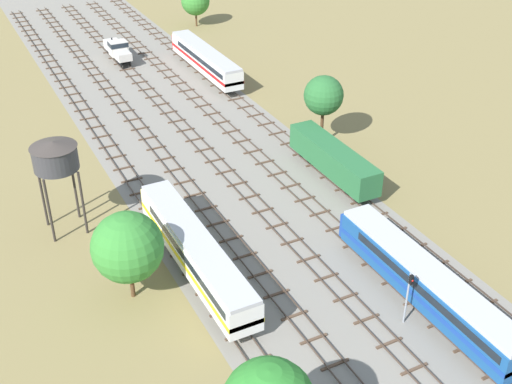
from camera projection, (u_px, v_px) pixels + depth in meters
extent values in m
plane|color=olive|center=(184.00, 129.00, 82.61)|extent=(480.00, 480.00, 0.00)
cube|color=gray|center=(184.00, 129.00, 82.61)|extent=(23.75, 176.00, 0.01)
cube|color=#47382D|center=(99.00, 142.00, 79.15)|extent=(0.07, 126.00, 0.15)
cube|color=#47382D|center=(111.00, 139.00, 79.70)|extent=(0.07, 126.00, 0.15)
cube|color=brown|center=(257.00, 360.00, 48.63)|extent=(2.40, 0.22, 0.14)
cube|color=brown|center=(239.00, 335.00, 50.92)|extent=(2.40, 0.22, 0.14)
cube|color=brown|center=(223.00, 312.00, 53.20)|extent=(2.40, 0.22, 0.14)
cube|color=brown|center=(208.00, 291.00, 55.49)|extent=(2.40, 0.22, 0.14)
cube|color=brown|center=(195.00, 271.00, 57.78)|extent=(2.40, 0.22, 0.14)
cube|color=brown|center=(182.00, 253.00, 60.06)|extent=(2.40, 0.22, 0.14)
cube|color=brown|center=(171.00, 236.00, 62.35)|extent=(2.40, 0.22, 0.14)
cube|color=brown|center=(160.00, 221.00, 64.64)|extent=(2.40, 0.22, 0.14)
cube|color=brown|center=(150.00, 206.00, 66.92)|extent=(2.40, 0.22, 0.14)
cube|color=brown|center=(141.00, 193.00, 69.21)|extent=(2.40, 0.22, 0.14)
cube|color=brown|center=(132.00, 180.00, 71.50)|extent=(2.40, 0.22, 0.14)
cube|color=brown|center=(124.00, 168.00, 73.78)|extent=(2.40, 0.22, 0.14)
cube|color=brown|center=(116.00, 157.00, 76.07)|extent=(2.40, 0.22, 0.14)
cube|color=brown|center=(109.00, 146.00, 78.36)|extent=(2.40, 0.22, 0.14)
cube|color=brown|center=(102.00, 137.00, 80.64)|extent=(2.40, 0.22, 0.14)
cube|color=brown|center=(95.00, 127.00, 82.93)|extent=(2.40, 0.22, 0.14)
cube|color=brown|center=(89.00, 118.00, 85.22)|extent=(2.40, 0.22, 0.14)
cube|color=brown|center=(83.00, 110.00, 87.50)|extent=(2.40, 0.22, 0.14)
cube|color=brown|center=(78.00, 102.00, 89.79)|extent=(2.40, 0.22, 0.14)
cube|color=brown|center=(72.00, 94.00, 92.08)|extent=(2.40, 0.22, 0.14)
cube|color=brown|center=(67.00, 87.00, 94.36)|extent=(2.40, 0.22, 0.14)
cube|color=brown|center=(63.00, 80.00, 96.65)|extent=(2.40, 0.22, 0.14)
cube|color=brown|center=(58.00, 74.00, 98.94)|extent=(2.40, 0.22, 0.14)
cube|color=brown|center=(54.00, 67.00, 101.22)|extent=(2.40, 0.22, 0.14)
cube|color=brown|center=(50.00, 61.00, 103.51)|extent=(2.40, 0.22, 0.14)
cube|color=brown|center=(46.00, 56.00, 105.80)|extent=(2.40, 0.22, 0.14)
cube|color=brown|center=(42.00, 50.00, 108.08)|extent=(2.40, 0.22, 0.14)
cube|color=brown|center=(38.00, 45.00, 110.37)|extent=(2.40, 0.22, 0.14)
cube|color=brown|center=(35.00, 40.00, 112.65)|extent=(2.40, 0.22, 0.14)
cube|color=brown|center=(31.00, 35.00, 114.94)|extent=(2.40, 0.22, 0.14)
cube|color=brown|center=(28.00, 30.00, 117.23)|extent=(2.40, 0.22, 0.14)
cube|color=brown|center=(25.00, 26.00, 119.51)|extent=(2.40, 0.22, 0.14)
cube|color=brown|center=(22.00, 22.00, 121.80)|extent=(2.40, 0.22, 0.14)
cube|color=brown|center=(19.00, 18.00, 124.09)|extent=(2.40, 0.22, 0.14)
cube|color=brown|center=(16.00, 14.00, 126.37)|extent=(2.40, 0.22, 0.14)
cube|color=#47382D|center=(138.00, 133.00, 81.07)|extent=(0.07, 126.00, 0.15)
cube|color=#47382D|center=(149.00, 131.00, 81.62)|extent=(0.07, 126.00, 0.15)
cube|color=brown|center=(335.00, 365.00, 48.26)|extent=(2.40, 0.22, 0.14)
cube|color=brown|center=(314.00, 339.00, 50.55)|extent=(2.40, 0.22, 0.14)
cube|color=brown|center=(294.00, 316.00, 52.84)|extent=(2.40, 0.22, 0.14)
cube|color=brown|center=(277.00, 294.00, 55.12)|extent=(2.40, 0.22, 0.14)
cube|color=brown|center=(260.00, 274.00, 57.41)|extent=(2.40, 0.22, 0.14)
cube|color=brown|center=(245.00, 256.00, 59.70)|extent=(2.40, 0.22, 0.14)
cube|color=brown|center=(231.00, 239.00, 61.98)|extent=(2.40, 0.22, 0.14)
cube|color=brown|center=(218.00, 223.00, 64.27)|extent=(2.40, 0.22, 0.14)
cube|color=brown|center=(206.00, 209.00, 66.56)|extent=(2.40, 0.22, 0.14)
cube|color=brown|center=(195.00, 195.00, 68.84)|extent=(2.40, 0.22, 0.14)
cube|color=brown|center=(184.00, 182.00, 71.13)|extent=(2.40, 0.22, 0.14)
cube|color=brown|center=(174.00, 170.00, 73.42)|extent=(2.40, 0.22, 0.14)
cube|color=brown|center=(165.00, 159.00, 75.70)|extent=(2.40, 0.22, 0.14)
cube|color=brown|center=(156.00, 148.00, 77.99)|extent=(2.40, 0.22, 0.14)
cube|color=brown|center=(148.00, 138.00, 80.28)|extent=(2.40, 0.22, 0.14)
cube|color=brown|center=(140.00, 129.00, 82.56)|extent=(2.40, 0.22, 0.14)
cube|color=brown|center=(133.00, 120.00, 84.85)|extent=(2.40, 0.22, 0.14)
cube|color=brown|center=(126.00, 111.00, 87.14)|extent=(2.40, 0.22, 0.14)
cube|color=brown|center=(119.00, 103.00, 89.42)|extent=(2.40, 0.22, 0.14)
cube|color=brown|center=(113.00, 96.00, 91.71)|extent=(2.40, 0.22, 0.14)
cube|color=brown|center=(107.00, 88.00, 94.00)|extent=(2.40, 0.22, 0.14)
cube|color=brown|center=(101.00, 81.00, 96.28)|extent=(2.40, 0.22, 0.14)
cube|color=brown|center=(96.00, 75.00, 98.57)|extent=(2.40, 0.22, 0.14)
cube|color=brown|center=(90.00, 68.00, 100.86)|extent=(2.40, 0.22, 0.14)
cube|color=brown|center=(85.00, 62.00, 103.14)|extent=(2.40, 0.22, 0.14)
cube|color=brown|center=(81.00, 57.00, 105.43)|extent=(2.40, 0.22, 0.14)
cube|color=brown|center=(76.00, 51.00, 107.72)|extent=(2.40, 0.22, 0.14)
cube|color=brown|center=(72.00, 46.00, 110.00)|extent=(2.40, 0.22, 0.14)
cube|color=brown|center=(68.00, 41.00, 112.29)|extent=(2.40, 0.22, 0.14)
cube|color=brown|center=(63.00, 36.00, 114.58)|extent=(2.40, 0.22, 0.14)
cube|color=brown|center=(60.00, 31.00, 116.86)|extent=(2.40, 0.22, 0.14)
cube|color=brown|center=(56.00, 27.00, 119.15)|extent=(2.40, 0.22, 0.14)
cube|color=brown|center=(52.00, 22.00, 121.43)|extent=(2.40, 0.22, 0.14)
cube|color=brown|center=(49.00, 18.00, 123.72)|extent=(2.40, 0.22, 0.14)
cube|color=brown|center=(46.00, 14.00, 126.01)|extent=(2.40, 0.22, 0.14)
cube|color=brown|center=(42.00, 10.00, 128.29)|extent=(2.40, 0.22, 0.14)
cube|color=#47382D|center=(176.00, 126.00, 82.99)|extent=(0.07, 126.00, 0.15)
cube|color=#47382D|center=(186.00, 123.00, 83.54)|extent=(0.07, 126.00, 0.15)
cube|color=brown|center=(414.00, 369.00, 47.90)|extent=(2.40, 0.22, 0.14)
cube|color=brown|center=(389.00, 343.00, 50.18)|extent=(2.40, 0.22, 0.14)
cube|color=brown|center=(366.00, 319.00, 52.47)|extent=(2.40, 0.22, 0.14)
cube|color=brown|center=(345.00, 297.00, 54.76)|extent=(2.40, 0.22, 0.14)
cube|color=brown|center=(326.00, 277.00, 57.04)|extent=(2.40, 0.22, 0.14)
cube|color=brown|center=(309.00, 259.00, 59.33)|extent=(2.40, 0.22, 0.14)
cube|color=brown|center=(292.00, 242.00, 61.62)|extent=(2.40, 0.22, 0.14)
cube|color=brown|center=(277.00, 226.00, 63.90)|extent=(2.40, 0.22, 0.14)
cube|color=brown|center=(263.00, 211.00, 66.19)|extent=(2.40, 0.22, 0.14)
cube|color=brown|center=(249.00, 197.00, 68.48)|extent=(2.40, 0.22, 0.14)
cube|color=brown|center=(237.00, 184.00, 70.76)|extent=(2.40, 0.22, 0.14)
cube|color=brown|center=(225.00, 172.00, 73.05)|extent=(2.40, 0.22, 0.14)
cube|color=brown|center=(214.00, 161.00, 75.34)|extent=(2.40, 0.22, 0.14)
cube|color=brown|center=(204.00, 150.00, 77.62)|extent=(2.40, 0.22, 0.14)
cube|color=brown|center=(195.00, 140.00, 79.91)|extent=(2.40, 0.22, 0.14)
cube|color=brown|center=(185.00, 130.00, 82.20)|extent=(2.40, 0.22, 0.14)
cube|color=brown|center=(177.00, 121.00, 84.48)|extent=(2.40, 0.22, 0.14)
cube|color=brown|center=(169.00, 113.00, 86.77)|extent=(2.40, 0.22, 0.14)
cube|color=brown|center=(161.00, 104.00, 89.06)|extent=(2.40, 0.22, 0.14)
cube|color=brown|center=(153.00, 97.00, 91.34)|extent=(2.40, 0.22, 0.14)
cube|color=brown|center=(146.00, 89.00, 93.63)|extent=(2.40, 0.22, 0.14)
cube|color=brown|center=(140.00, 82.00, 95.92)|extent=(2.40, 0.22, 0.14)
cube|color=brown|center=(133.00, 76.00, 98.20)|extent=(2.40, 0.22, 0.14)
cube|color=brown|center=(127.00, 69.00, 100.49)|extent=(2.40, 0.22, 0.14)
cube|color=brown|center=(121.00, 63.00, 102.78)|extent=(2.40, 0.22, 0.14)
cube|color=brown|center=(116.00, 58.00, 105.06)|extent=(2.40, 0.22, 0.14)
cube|color=brown|center=(111.00, 52.00, 107.35)|extent=(2.40, 0.22, 0.14)
cube|color=brown|center=(105.00, 47.00, 109.64)|extent=(2.40, 0.22, 0.14)
cube|color=brown|center=(101.00, 42.00, 111.92)|extent=(2.40, 0.22, 0.14)
cube|color=brown|center=(96.00, 37.00, 114.21)|extent=(2.40, 0.22, 0.14)
cube|color=brown|center=(91.00, 32.00, 116.50)|extent=(2.40, 0.22, 0.14)
cube|color=brown|center=(87.00, 27.00, 118.78)|extent=(2.40, 0.22, 0.14)
cube|color=brown|center=(83.00, 23.00, 121.07)|extent=(2.40, 0.22, 0.14)
cube|color=brown|center=(79.00, 19.00, 123.36)|extent=(2.40, 0.22, 0.14)
cube|color=brown|center=(75.00, 15.00, 125.64)|extent=(2.40, 0.22, 0.14)
cube|color=brown|center=(71.00, 11.00, 127.93)|extent=(2.40, 0.22, 0.14)
cube|color=brown|center=(68.00, 7.00, 130.21)|extent=(2.40, 0.22, 0.14)
cube|color=#47382D|center=(211.00, 118.00, 84.91)|extent=(0.07, 126.00, 0.15)
cube|color=#47382D|center=(221.00, 116.00, 85.46)|extent=(0.07, 126.00, 0.15)
cube|color=brown|center=(495.00, 373.00, 47.53)|extent=(2.40, 0.22, 0.14)
cube|color=brown|center=(466.00, 347.00, 49.82)|extent=(2.40, 0.22, 0.14)
cube|color=brown|center=(439.00, 323.00, 52.10)|extent=(2.40, 0.22, 0.14)
cube|color=brown|center=(415.00, 301.00, 54.39)|extent=(2.40, 0.22, 0.14)
cube|color=brown|center=(393.00, 280.00, 56.68)|extent=(2.40, 0.22, 0.14)
cube|color=brown|center=(373.00, 262.00, 58.96)|extent=(2.40, 0.22, 0.14)
cube|color=brown|center=(354.00, 244.00, 61.25)|extent=(2.40, 0.22, 0.14)
cube|color=brown|center=(336.00, 228.00, 63.54)|extent=(2.40, 0.22, 0.14)
cube|color=brown|center=(320.00, 213.00, 65.82)|extent=(2.40, 0.22, 0.14)
cube|color=brown|center=(305.00, 199.00, 68.11)|extent=(2.40, 0.22, 0.14)
cube|color=brown|center=(290.00, 186.00, 70.40)|extent=(2.40, 0.22, 0.14)
cube|color=brown|center=(277.00, 174.00, 72.68)|extent=(2.40, 0.22, 0.14)
cube|color=brown|center=(265.00, 162.00, 74.97)|extent=(2.40, 0.22, 0.14)
cube|color=brown|center=(253.00, 151.00, 77.26)|extent=(2.40, 0.22, 0.14)
cube|color=brown|center=(242.00, 141.00, 79.54)|extent=(2.40, 0.22, 0.14)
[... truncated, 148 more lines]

